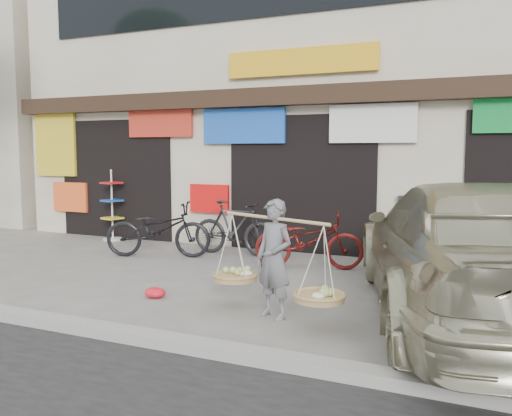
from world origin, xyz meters
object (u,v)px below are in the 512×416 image
at_px(street_vendor, 274,264).
at_px(display_rack, 112,212).
at_px(bike_2, 309,240).
at_px(suv, 472,251).
at_px(bike_1, 234,228).
at_px(bike_0, 158,230).

relative_size(street_vendor, display_rack, 1.16).
bearing_deg(bike_2, suv, -139.86).
bearing_deg(bike_1, bike_2, -107.93).
xyz_separation_m(bike_2, suv, (2.67, -1.92, 0.34)).
bearing_deg(street_vendor, bike_1, 144.06).
distance_m(street_vendor, suv, 2.33).
distance_m(bike_1, suv, 5.01).
bearing_deg(suv, bike_0, -32.98).
distance_m(bike_2, suv, 3.31).
distance_m(street_vendor, bike_2, 2.83).
bearing_deg(display_rack, street_vendor, -34.62).
bearing_deg(bike_0, suv, -127.03).
xyz_separation_m(bike_1, bike_2, (1.68, -0.54, -0.04)).
xyz_separation_m(bike_0, suv, (5.58, -1.71, 0.31)).
bearing_deg(street_vendor, bike_0, 163.82).
xyz_separation_m(bike_1, suv, (4.35, -2.47, 0.30)).
height_order(bike_1, bike_2, bike_1).
distance_m(bike_1, display_rack, 3.32).
relative_size(street_vendor, bike_0, 0.93).
relative_size(bike_0, display_rack, 1.25).
height_order(bike_2, display_rack, display_rack).
height_order(street_vendor, suv, suv).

